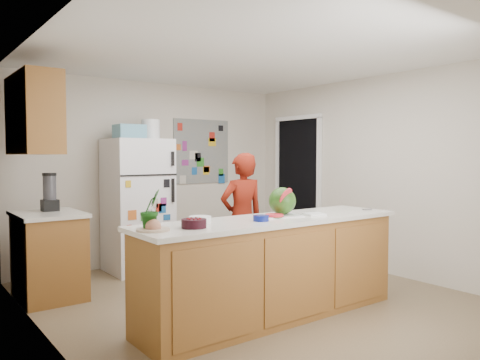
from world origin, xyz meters
TOP-DOWN VIEW (x-y plane):
  - floor at (0.00, 0.00)m, footprint 4.00×4.50m
  - wall_back at (0.00, 2.26)m, footprint 4.00×0.02m
  - wall_left at (-2.01, 0.00)m, footprint 0.02×4.50m
  - wall_right at (2.01, 0.00)m, footprint 0.02×4.50m
  - ceiling at (0.00, 0.00)m, footprint 4.00×4.50m
  - doorway at (1.99, 1.45)m, footprint 0.03×0.85m
  - peninsula_base at (-0.20, -0.50)m, footprint 2.60×0.62m
  - peninsula_top at (-0.20, -0.50)m, footprint 2.68×0.70m
  - side_counter_base at (-1.69, 1.35)m, footprint 0.60×0.80m
  - side_counter_top at (-1.69, 1.35)m, footprint 0.64×0.84m
  - upper_cabinets at (-1.82, 1.30)m, footprint 0.35×1.00m
  - refrigerator at (-0.45, 1.88)m, footprint 0.75×0.70m
  - fridge_top_bin at (-0.55, 1.88)m, footprint 0.35×0.28m
  - photo_collage at (0.75, 2.24)m, footprint 0.95×0.01m
  - person at (0.25, 0.57)m, footprint 0.59×0.42m
  - blender_appliance at (-1.64, 1.46)m, footprint 0.13×0.13m
  - cutting_board at (-0.08, -0.45)m, footprint 0.45×0.38m
  - watermelon at (-0.02, -0.43)m, footprint 0.26×0.26m
  - watermelon_slice at (-0.18, -0.50)m, footprint 0.17×0.17m
  - cherry_bowl at (-1.08, -0.57)m, footprint 0.22×0.22m
  - white_bowl at (-0.91, -0.39)m, footprint 0.20×0.20m
  - cobalt_bowl at (-0.41, -0.59)m, footprint 0.16×0.16m
  - plate at (-1.40, -0.50)m, footprint 0.26×0.26m
  - paper_towel at (0.24, -0.59)m, footprint 0.21×0.19m
  - keys at (1.00, -0.61)m, footprint 0.10×0.06m
  - potted_plant at (-1.39, -0.45)m, footprint 0.21×0.20m

SIDE VIEW (x-z plane):
  - floor at x=0.00m, z-range -0.02..0.00m
  - side_counter_base at x=-1.69m, z-range 0.00..0.86m
  - peninsula_base at x=-0.20m, z-range 0.00..0.88m
  - person at x=0.25m, z-range 0.00..1.52m
  - refrigerator at x=-0.45m, z-range 0.00..1.70m
  - side_counter_top at x=-1.69m, z-range 0.86..0.90m
  - peninsula_top at x=-0.20m, z-range 0.88..0.92m
  - cutting_board at x=-0.08m, z-range 0.92..0.93m
  - keys at x=1.00m, z-range 0.92..0.93m
  - plate at x=-1.40m, z-range 0.92..0.94m
  - paper_towel at x=0.24m, z-range 0.92..0.94m
  - watermelon_slice at x=-0.18m, z-range 0.93..0.95m
  - cobalt_bowl at x=-0.41m, z-range 0.92..0.97m
  - white_bowl at x=-0.91m, z-range 0.92..0.98m
  - cherry_bowl at x=-1.08m, z-range 0.92..0.99m
  - doorway at x=1.99m, z-range 0.00..2.04m
  - watermelon at x=-0.02m, z-range 0.93..1.19m
  - potted_plant at x=-1.39m, z-range 0.92..1.23m
  - blender_appliance at x=-1.64m, z-range 0.90..1.28m
  - wall_back at x=0.00m, z-range 0.00..2.50m
  - wall_left at x=-2.01m, z-range 0.00..2.50m
  - wall_right at x=2.01m, z-range 0.00..2.50m
  - photo_collage at x=0.75m, z-range 1.08..2.02m
  - fridge_top_bin at x=-0.55m, z-range 1.70..1.88m
  - upper_cabinets at x=-1.82m, z-range 1.50..2.30m
  - ceiling at x=0.00m, z-range 2.50..2.52m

